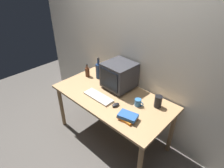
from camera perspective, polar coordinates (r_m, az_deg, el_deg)
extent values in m
plane|color=#56514C|center=(2.95, 0.00, -15.47)|extent=(6.00, 6.00, 0.00)
cube|color=silver|center=(2.53, 7.43, 10.37)|extent=(4.00, 0.08, 2.50)
cube|color=tan|center=(2.46, 0.00, -3.86)|extent=(1.60, 0.82, 0.03)
cylinder|color=olive|center=(2.99, -15.12, -6.67)|extent=(0.06, 0.06, 0.71)
cylinder|color=olive|center=(2.21, 8.42, -23.53)|extent=(0.06, 0.06, 0.71)
cylinder|color=olive|center=(3.31, -5.14, -1.42)|extent=(0.06, 0.06, 0.71)
cylinder|color=olive|center=(2.63, 17.68, -13.58)|extent=(0.06, 0.06, 0.71)
cube|color=#333338|center=(2.61, 2.14, -0.77)|extent=(0.29, 0.25, 0.03)
cube|color=#333338|center=(2.52, 2.22, 2.79)|extent=(0.39, 0.39, 0.34)
cube|color=black|center=(2.40, -0.98, 1.22)|extent=(0.31, 0.02, 0.27)
cube|color=beige|center=(2.42, -4.18, -3.90)|extent=(0.42, 0.15, 0.02)
ellipsoid|color=black|center=(2.27, 1.11, -6.36)|extent=(0.08, 0.11, 0.04)
cylinder|color=navy|center=(2.81, -4.07, 3.93)|extent=(0.09, 0.09, 0.23)
cylinder|color=navy|center=(2.74, -4.19, 6.75)|extent=(0.03, 0.03, 0.08)
sphere|color=#262626|center=(2.72, -4.23, 7.71)|extent=(0.04, 0.04, 0.04)
cylinder|color=#472314|center=(2.89, -7.50, 3.61)|extent=(0.07, 0.07, 0.14)
cylinder|color=#472314|center=(2.85, -7.63, 5.26)|extent=(0.03, 0.03, 0.05)
sphere|color=#262626|center=(2.83, -7.68, 5.85)|extent=(0.03, 0.03, 0.03)
cube|color=orange|center=(2.10, 4.69, -10.23)|extent=(0.19, 0.15, 0.03)
cube|color=#28569E|center=(2.08, 4.87, -9.64)|extent=(0.23, 0.18, 0.04)
cylinder|color=#3370B2|center=(2.28, 7.89, -5.57)|extent=(0.08, 0.08, 0.09)
torus|color=#3370B2|center=(2.26, 8.96, -6.02)|extent=(0.06, 0.01, 0.06)
cylinder|color=black|center=(2.29, 13.86, -5.19)|extent=(0.09, 0.09, 0.15)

